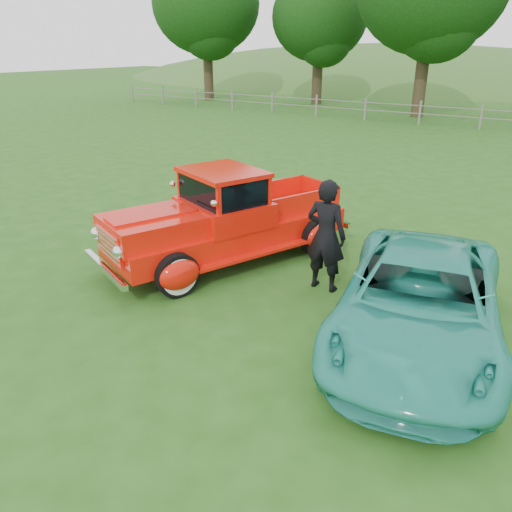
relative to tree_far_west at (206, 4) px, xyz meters
The scene contains 8 objects.
ground 33.44m from the tree_far_west, 52.43° to the right, with size 140.00×140.00×0.00m, color #244F15.
distant_hills 38.66m from the tree_far_west, 64.56° to the left, with size 116.00×60.00×18.00m.
fence_line 21.23m from the tree_far_west, 11.31° to the right, with size 48.00×0.12×1.20m.
tree_far_west is the anchor object (origin of this frame).
tree_mid_west 8.30m from the tree_far_west, 14.04° to the left, with size 6.40×6.40×8.46m.
red_pickup 31.10m from the tree_far_west, 51.46° to the right, with size 3.51×5.28×1.78m.
teal_sedan 34.37m from the tree_far_west, 47.23° to the right, with size 2.12×4.59×1.28m, color teal.
man 32.51m from the tree_far_west, 48.63° to the right, with size 0.70×0.46×1.92m, color black.
Camera 1 is at (4.40, -5.16, 3.89)m, focal length 35.00 mm.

